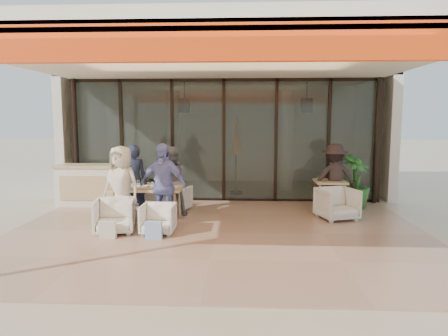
% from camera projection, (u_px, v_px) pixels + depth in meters
% --- Properties ---
extents(ground, '(70.00, 70.00, 0.00)m').
position_uv_depth(ground, '(217.00, 233.00, 7.62)').
color(ground, '#C6B293').
rests_on(ground, ground).
extents(terrace_floor, '(8.00, 6.00, 0.01)m').
position_uv_depth(terrace_floor, '(217.00, 233.00, 7.62)').
color(terrace_floor, tan).
rests_on(terrace_floor, ground).
extents(terrace_structure, '(8.00, 6.00, 3.40)m').
position_uv_depth(terrace_structure, '(215.00, 57.00, 6.95)').
color(terrace_structure, silver).
rests_on(terrace_structure, ground).
extents(glass_storefront, '(8.08, 0.10, 3.20)m').
position_uv_depth(glass_storefront, '(224.00, 141.00, 10.39)').
color(glass_storefront, '#9EADA3').
rests_on(glass_storefront, ground).
extents(interior_block, '(9.05, 3.62, 3.52)m').
position_uv_depth(interior_block, '(228.00, 117.00, 12.61)').
color(interior_block, silver).
rests_on(interior_block, ground).
extents(host_counter, '(1.85, 0.65, 1.04)m').
position_uv_depth(host_counter, '(95.00, 185.00, 9.97)').
color(host_counter, silver).
rests_on(host_counter, ground).
extents(dining_table, '(1.50, 0.90, 0.93)m').
position_uv_depth(dining_table, '(147.00, 189.00, 8.48)').
color(dining_table, tan).
rests_on(dining_table, ground).
extents(chair_far_left, '(0.86, 0.83, 0.71)m').
position_uv_depth(chair_far_left, '(140.00, 196.00, 9.47)').
color(chair_far_left, white).
rests_on(chair_far_left, ground).
extents(chair_far_right, '(0.80, 0.78, 0.67)m').
position_uv_depth(chair_far_right, '(175.00, 197.00, 9.44)').
color(chair_far_right, white).
rests_on(chair_far_right, ground).
extents(chair_near_left, '(0.83, 0.80, 0.74)m').
position_uv_depth(chair_near_left, '(114.00, 214.00, 7.59)').
color(chair_near_left, white).
rests_on(chair_near_left, ground).
extents(chair_near_right, '(0.62, 0.58, 0.64)m').
position_uv_depth(chair_near_right, '(158.00, 217.00, 7.55)').
color(chair_near_right, white).
rests_on(chair_near_right, ground).
extents(diner_navy, '(0.67, 0.54, 1.61)m').
position_uv_depth(diner_navy, '(134.00, 180.00, 8.92)').
color(diner_navy, '#181E35').
rests_on(diner_navy, ground).
extents(diner_grey, '(0.92, 0.82, 1.57)m').
position_uv_depth(diner_grey, '(171.00, 182.00, 8.88)').
color(diner_grey, slate).
rests_on(diner_grey, ground).
extents(diner_cream, '(0.92, 0.73, 1.64)m').
position_uv_depth(diner_cream, '(122.00, 186.00, 8.03)').
color(diner_cream, beige).
rests_on(diner_cream, ground).
extents(diner_periwinkle, '(1.07, 0.65, 1.70)m').
position_uv_depth(diner_periwinkle, '(163.00, 185.00, 7.98)').
color(diner_periwinkle, '#7883C9').
rests_on(diner_periwinkle, ground).
extents(tote_bag_cream, '(0.30, 0.10, 0.34)m').
position_uv_depth(tote_bag_cream, '(108.00, 230.00, 7.21)').
color(tote_bag_cream, silver).
rests_on(tote_bag_cream, ground).
extents(tote_bag_blue, '(0.30, 0.10, 0.34)m').
position_uv_depth(tote_bag_blue, '(154.00, 231.00, 7.18)').
color(tote_bag_blue, '#99BFD8').
rests_on(tote_bag_blue, ground).
extents(side_table, '(0.70, 0.70, 0.74)m').
position_uv_depth(side_table, '(330.00, 185.00, 9.31)').
color(side_table, tan).
rests_on(side_table, ground).
extents(side_chair, '(0.93, 0.89, 0.77)m').
position_uv_depth(side_chair, '(337.00, 202.00, 8.60)').
color(side_chair, white).
rests_on(side_chair, ground).
extents(standing_woman, '(1.09, 0.69, 1.60)m').
position_uv_depth(standing_woman, '(334.00, 178.00, 9.32)').
color(standing_woman, black).
rests_on(standing_woman, ground).
extents(potted_palm, '(1.04, 1.04, 1.32)m').
position_uv_depth(potted_palm, '(354.00, 182.00, 9.60)').
color(potted_palm, '#1E5919').
rests_on(potted_palm, ground).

